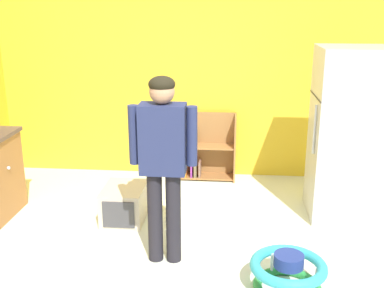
# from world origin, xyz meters

# --- Properties ---
(ground_plane) EXTENTS (12.00, 12.00, 0.00)m
(ground_plane) POSITION_xyz_m (0.00, 0.00, 0.00)
(ground_plane) COLOR silver
(ground_plane) RESTS_ON ground
(back_wall) EXTENTS (5.20, 0.06, 2.70)m
(back_wall) POSITION_xyz_m (0.00, 2.33, 1.35)
(back_wall) COLOR yellow
(back_wall) RESTS_ON ground
(refrigerator) EXTENTS (0.73, 0.68, 1.78)m
(refrigerator) POSITION_xyz_m (1.58, 1.18, 0.89)
(refrigerator) COLOR #B7BABF
(refrigerator) RESTS_ON ground
(bookshelf) EXTENTS (0.80, 0.28, 0.85)m
(bookshelf) POSITION_xyz_m (-0.01, 2.14, 0.37)
(bookshelf) COLOR #A26C3A
(bookshelf) RESTS_ON ground
(standing_person) EXTENTS (0.57, 0.22, 1.64)m
(standing_person) POSITION_xyz_m (-0.17, 0.08, 0.99)
(standing_person) COLOR black
(standing_person) RESTS_ON ground
(baby_walker) EXTENTS (0.60, 0.60, 0.32)m
(baby_walker) POSITION_xyz_m (0.86, -0.31, 0.16)
(baby_walker) COLOR green
(baby_walker) RESTS_ON ground
(pet_carrier) EXTENTS (0.42, 0.55, 0.36)m
(pet_carrier) POSITION_xyz_m (-0.70, 0.83, 0.18)
(pet_carrier) COLOR beige
(pet_carrier) RESTS_ON ground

